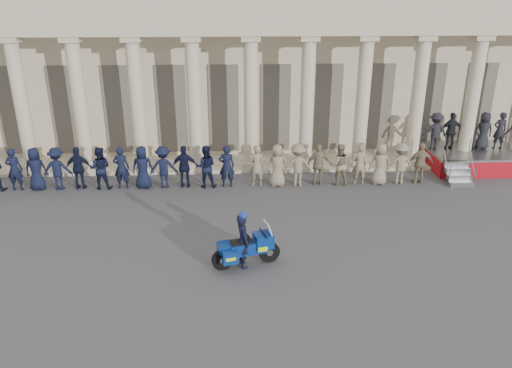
% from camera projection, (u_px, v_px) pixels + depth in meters
% --- Properties ---
extents(ground, '(90.00, 90.00, 0.00)m').
position_uv_depth(ground, '(221.00, 253.00, 16.75)').
color(ground, '#3B3B3E').
rests_on(ground, ground).
extents(building, '(40.00, 12.50, 9.00)m').
position_uv_depth(building, '(224.00, 56.00, 28.73)').
color(building, tan).
rests_on(building, ground).
extents(officer_rank, '(20.76, 0.72, 1.90)m').
position_uv_depth(officer_rank, '(201.00, 167.00, 21.85)').
color(officer_rank, black).
rests_on(officer_rank, ground).
extents(reviewing_stand, '(5.17, 4.18, 2.70)m').
position_uv_depth(reviewing_stand, '(474.00, 137.00, 24.06)').
color(reviewing_stand, gray).
rests_on(reviewing_stand, ground).
extents(motorcycle, '(2.21, 1.17, 1.44)m').
position_uv_depth(motorcycle, '(247.00, 248.00, 15.79)').
color(motorcycle, black).
rests_on(motorcycle, ground).
extents(rider, '(0.60, 0.75, 1.91)m').
position_uv_depth(rider, '(243.00, 240.00, 15.63)').
color(rider, black).
rests_on(rider, ground).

